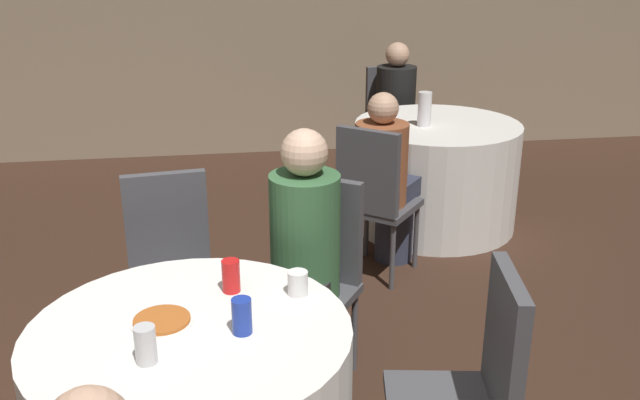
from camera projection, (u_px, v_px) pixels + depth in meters
The scene contains 17 objects.
wall_back at pixel (181, 0), 6.21m from camera, with size 16.00×0.06×2.80m.
table_far at pixel (435, 175), 4.98m from camera, with size 1.13×1.13×0.74m.
chair_near_northeast at pixel (315, 264), 3.22m from camera, with size 0.55×0.55×0.94m.
chair_near_east at pixel (476, 379), 2.39m from camera, with size 0.46×0.46×0.94m.
chair_near_north at pixel (170, 258), 3.28m from camera, with size 0.45×0.45×0.94m.
chair_far_southwest at pixel (373, 191), 4.12m from camera, with size 0.56×0.56×0.94m.
chair_far_north at pixel (391, 115), 5.81m from camera, with size 0.43×0.44×0.94m.
person_black_shirt at pixel (398, 118), 5.64m from camera, with size 0.33×0.50×1.16m.
person_green_jacket at pixel (298, 270), 3.07m from camera, with size 0.42×0.46×1.21m.
person_floral_shirt at pixel (386, 183), 4.26m from camera, with size 0.44×0.46×1.12m.
pizza_plate_near at pixel (162, 321), 2.38m from camera, with size 0.21×0.21×0.02m.
soda_can_silver at pixel (146, 345), 2.15m from camera, with size 0.07×0.07×0.12m.
soda_can_blue at pixel (242, 316), 2.30m from camera, with size 0.07×0.07×0.12m.
soda_can_red at pixel (231, 276), 2.57m from camera, with size 0.07×0.07×0.12m.
cup_near at pixel (298, 283), 2.56m from camera, with size 0.07×0.07×0.09m.
bottle_far at pixel (425, 109), 4.74m from camera, with size 0.09×0.09×0.23m.
cup_far at pixel (383, 122), 4.69m from camera, with size 0.08×0.08×0.10m.
Camera 1 is at (0.27, -2.14, 1.97)m, focal length 40.00 mm.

